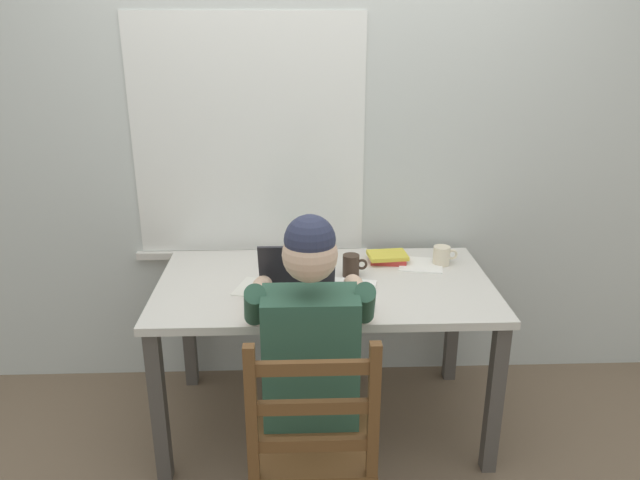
% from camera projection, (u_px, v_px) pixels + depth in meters
% --- Properties ---
extents(ground_plane, '(8.00, 8.00, 0.00)m').
position_uv_depth(ground_plane, '(324.00, 421.00, 2.97)').
color(ground_plane, brown).
extents(back_wall, '(6.00, 0.08, 2.60)m').
position_uv_depth(back_wall, '(319.00, 138.00, 2.99)').
color(back_wall, beige).
rests_on(back_wall, ground).
extents(desk, '(1.49, 0.82, 0.74)m').
position_uv_depth(desk, '(325.00, 300.00, 2.75)').
color(desk, beige).
rests_on(desk, ground).
extents(seated_person, '(0.50, 0.60, 1.25)m').
position_uv_depth(seated_person, '(310.00, 348.00, 2.28)').
color(seated_person, '#2D5642').
rests_on(seated_person, ground).
extents(wooden_chair, '(0.42, 0.42, 0.94)m').
position_uv_depth(wooden_chair, '(312.00, 447.00, 2.09)').
color(wooden_chair, brown).
rests_on(wooden_chair, ground).
extents(laptop, '(0.33, 0.32, 0.22)m').
position_uv_depth(laptop, '(297.00, 288.00, 2.53)').
color(laptop, '#232328').
rests_on(laptop, desk).
extents(computer_mouse, '(0.06, 0.10, 0.03)m').
position_uv_depth(computer_mouse, '(366.00, 304.00, 2.47)').
color(computer_mouse, '#232328').
rests_on(computer_mouse, desk).
extents(coffee_mug_white, '(0.12, 0.08, 0.09)m').
position_uv_depth(coffee_mug_white, '(442.00, 255.00, 2.90)').
color(coffee_mug_white, beige).
rests_on(coffee_mug_white, desk).
extents(coffee_mug_dark, '(0.11, 0.08, 0.10)m').
position_uv_depth(coffee_mug_dark, '(351.00, 265.00, 2.77)').
color(coffee_mug_dark, '#38281E').
rests_on(coffee_mug_dark, desk).
extents(book_stack_main, '(0.18, 0.15, 0.08)m').
position_uv_depth(book_stack_main, '(296.00, 260.00, 2.87)').
color(book_stack_main, gray).
rests_on(book_stack_main, desk).
extents(book_stack_side, '(0.20, 0.15, 0.04)m').
position_uv_depth(book_stack_side, '(388.00, 257.00, 2.94)').
color(book_stack_side, '#BC332D').
rests_on(book_stack_side, desk).
extents(paper_pile_near_laptop, '(0.24, 0.24, 0.00)m').
position_uv_depth(paper_pile_near_laptop, '(259.00, 288.00, 2.65)').
color(paper_pile_near_laptop, silver).
rests_on(paper_pile_near_laptop, desk).
extents(paper_pile_back_corner, '(0.25, 0.24, 0.02)m').
position_uv_depth(paper_pile_back_corner, '(350.00, 289.00, 2.62)').
color(paper_pile_back_corner, white).
rests_on(paper_pile_back_corner, desk).
extents(paper_pile_side, '(0.24, 0.23, 0.01)m').
position_uv_depth(paper_pile_side, '(421.00, 265.00, 2.90)').
color(paper_pile_side, white).
rests_on(paper_pile_side, desk).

